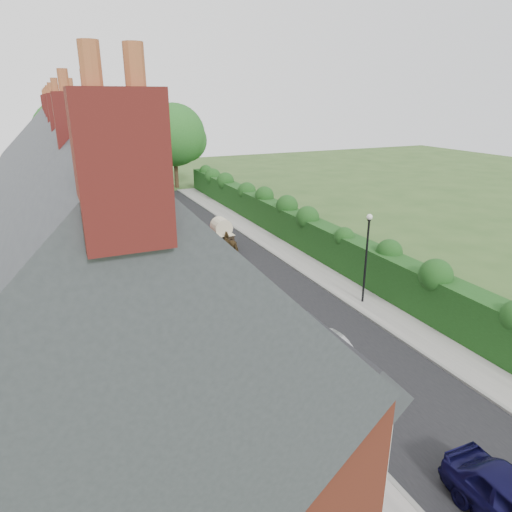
{
  "coord_description": "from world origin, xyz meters",
  "views": [
    {
      "loc": [
        -11.69,
        -14.76,
        11.02
      ],
      "look_at": [
        -1.32,
        8.08,
        2.2
      ],
      "focal_mm": 32.0,
      "sensor_mm": 36.0,
      "label": 1
    }
  ],
  "objects_px": {
    "car_silver_a": "(332,354)",
    "car_green": "(205,261)",
    "car_white": "(250,289)",
    "car_black": "(144,189)",
    "car_red": "(186,233)",
    "car_beige": "(179,219)",
    "lamppost": "(367,248)",
    "car_grey": "(150,206)",
    "horse": "(232,245)",
    "car_silver_b": "(287,332)",
    "horse_cart": "(221,231)"
  },
  "relations": [
    {
      "from": "car_silver_a",
      "to": "car_green",
      "type": "bearing_deg",
      "value": 93.15
    },
    {
      "from": "car_white",
      "to": "car_black",
      "type": "distance_m",
      "value": 31.55
    },
    {
      "from": "car_white",
      "to": "car_red",
      "type": "bearing_deg",
      "value": 90.48
    },
    {
      "from": "car_red",
      "to": "car_beige",
      "type": "bearing_deg",
      "value": 68.75
    },
    {
      "from": "car_silver_a",
      "to": "car_black",
      "type": "relative_size",
      "value": 0.82
    },
    {
      "from": "lamppost",
      "to": "car_grey",
      "type": "xyz_separation_m",
      "value": [
        -6.4,
        25.89,
        -2.53
      ]
    },
    {
      "from": "car_black",
      "to": "horse",
      "type": "xyz_separation_m",
      "value": [
        1.53,
        -23.92,
        0.01
      ]
    },
    {
      "from": "car_white",
      "to": "car_red",
      "type": "height_order",
      "value": "car_red"
    },
    {
      "from": "lamppost",
      "to": "car_red",
      "type": "bearing_deg",
      "value": 110.63
    },
    {
      "from": "car_silver_b",
      "to": "lamppost",
      "type": "bearing_deg",
      "value": 8.73
    },
    {
      "from": "car_silver_a",
      "to": "car_red",
      "type": "height_order",
      "value": "car_red"
    },
    {
      "from": "horse",
      "to": "car_white",
      "type": "bearing_deg",
      "value": 59.35
    },
    {
      "from": "car_silver_b",
      "to": "car_beige",
      "type": "xyz_separation_m",
      "value": [
        0.94,
        22.2,
        -0.05
      ]
    },
    {
      "from": "car_silver_b",
      "to": "horse_cart",
      "type": "bearing_deg",
      "value": 68.19
    },
    {
      "from": "car_silver_a",
      "to": "horse",
      "type": "bearing_deg",
      "value": 82.36
    },
    {
      "from": "car_silver_a",
      "to": "car_silver_b",
      "type": "height_order",
      "value": "car_silver_b"
    },
    {
      "from": "car_white",
      "to": "horse",
      "type": "relative_size",
      "value": 2.4
    },
    {
      "from": "car_silver_a",
      "to": "horse_cart",
      "type": "distance_m",
      "value": 17.47
    },
    {
      "from": "car_beige",
      "to": "car_green",
      "type": "bearing_deg",
      "value": -95.98
    },
    {
      "from": "car_beige",
      "to": "car_grey",
      "type": "distance_m",
      "value": 6.22
    },
    {
      "from": "car_white",
      "to": "car_green",
      "type": "xyz_separation_m",
      "value": [
        -0.81,
        5.6,
        0.0
      ]
    },
    {
      "from": "car_green",
      "to": "horse",
      "type": "relative_size",
      "value": 2.05
    },
    {
      "from": "lamppost",
      "to": "car_grey",
      "type": "bearing_deg",
      "value": 103.88
    },
    {
      "from": "horse_cart",
      "to": "car_silver_a",
      "type": "bearing_deg",
      "value": -94.66
    },
    {
      "from": "car_silver_a",
      "to": "car_red",
      "type": "distance_m",
      "value": 19.93
    },
    {
      "from": "lamppost",
      "to": "horse_cart",
      "type": "distance_m",
      "value": 13.4
    },
    {
      "from": "car_red",
      "to": "car_grey",
      "type": "relative_size",
      "value": 0.79
    },
    {
      "from": "car_red",
      "to": "horse",
      "type": "distance_m",
      "value": 5.06
    },
    {
      "from": "car_white",
      "to": "horse_cart",
      "type": "relative_size",
      "value": 1.44
    },
    {
      "from": "car_green",
      "to": "horse",
      "type": "xyz_separation_m",
      "value": [
        2.69,
        2.03,
        0.14
      ]
    },
    {
      "from": "car_red",
      "to": "horse_cart",
      "type": "xyz_separation_m",
      "value": [
        2.05,
        -2.52,
        0.64
      ]
    },
    {
      "from": "car_red",
      "to": "horse_cart",
      "type": "distance_m",
      "value": 3.31
    },
    {
      "from": "car_black",
      "to": "horse_cart",
      "type": "distance_m",
      "value": 21.88
    },
    {
      "from": "car_beige",
      "to": "horse",
      "type": "bearing_deg",
      "value": -80.66
    },
    {
      "from": "car_beige",
      "to": "car_black",
      "type": "distance_m",
      "value": 14.75
    },
    {
      "from": "car_green",
      "to": "car_black",
      "type": "relative_size",
      "value": 0.84
    },
    {
      "from": "car_grey",
      "to": "horse",
      "type": "bearing_deg",
      "value": -72.36
    },
    {
      "from": "car_red",
      "to": "car_black",
      "type": "bearing_deg",
      "value": 74.73
    },
    {
      "from": "car_silver_b",
      "to": "horse_cart",
      "type": "relative_size",
      "value": 1.75
    },
    {
      "from": "car_green",
      "to": "car_red",
      "type": "bearing_deg",
      "value": 97.68
    },
    {
      "from": "car_black",
      "to": "car_beige",
      "type": "bearing_deg",
      "value": -78.26
    },
    {
      "from": "car_grey",
      "to": "horse_cart",
      "type": "bearing_deg",
      "value": -70.8
    },
    {
      "from": "car_red",
      "to": "horse",
      "type": "relative_size",
      "value": 2.17
    },
    {
      "from": "car_red",
      "to": "car_black",
      "type": "relative_size",
      "value": 0.89
    },
    {
      "from": "car_grey",
      "to": "horse",
      "type": "distance_m",
      "value": 15.5
    },
    {
      "from": "lamppost",
      "to": "horse_cart",
      "type": "xyz_separation_m",
      "value": [
        -3.69,
        12.73,
        -1.96
      ]
    },
    {
      "from": "car_silver_b",
      "to": "horse",
      "type": "bearing_deg",
      "value": 66.78
    },
    {
      "from": "car_red",
      "to": "car_beige",
      "type": "distance_m",
      "value": 4.59
    },
    {
      "from": "car_silver_b",
      "to": "car_black",
      "type": "relative_size",
      "value": 1.2
    },
    {
      "from": "car_silver_a",
      "to": "lamppost",
      "type": "bearing_deg",
      "value": 40.06
    }
  ]
}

